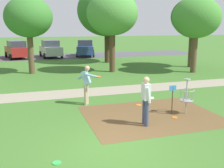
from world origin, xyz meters
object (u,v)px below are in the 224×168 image
parked_car_center_left (17,50)px  disc_golf_basket (185,95)px  parked_car_rightmost (85,48)px  frisbee_far_right (139,105)px  frisbee_by_tee (57,163)px  tree_mid_left (107,11)px  player_foreground_watching (146,98)px  tree_far_center (112,14)px  parked_car_center_right (51,49)px  player_throwing (86,82)px  tree_mid_center (29,17)px  tree_mid_right (196,18)px  tree_far_left (193,17)px  frisbee_mid_grass (175,118)px

parked_car_center_left → disc_golf_basket: bearing=-72.7°
disc_golf_basket → parked_car_rightmost: bearing=88.2°
frisbee_far_right → parked_car_center_left: bearing=105.4°
frisbee_by_tee → parked_car_center_left: (-1.51, 23.91, 0.91)m
tree_mid_left → frisbee_by_tee: bearing=-110.5°
player_foreground_watching → tree_far_center: tree_far_center is taller
parked_car_rightmost → parked_car_center_left: bearing=179.6°
player_foreground_watching → parked_car_center_right: size_ratio=0.39×
player_throwing → tree_mid_center: bearing=103.3°
parked_car_center_left → parked_car_rightmost: size_ratio=1.00×
parked_car_center_right → player_foreground_watching: bearing=-86.8°
frisbee_far_right → tree_mid_left: (2.71, 13.83, 4.69)m
frisbee_far_right → tree_far_center: size_ratio=0.04×
frisbee_by_tee → tree_mid_center: (-0.26, 13.72, 3.93)m
frisbee_far_right → parked_car_center_left: parked_car_center_left is taller
tree_far_center → player_foreground_watching: bearing=-101.8°
disc_golf_basket → tree_mid_center: (-5.45, 11.29, 3.18)m
player_throwing → tree_mid_left: tree_mid_left is taller
tree_mid_center → player_foreground_watching: bearing=-73.8°
frisbee_by_tee → tree_far_center: size_ratio=0.04×
tree_mid_right → parked_car_center_right: tree_mid_right is taller
disc_golf_basket → parked_car_center_left: 22.50m
frisbee_far_right → tree_far_center: 9.74m
tree_far_left → frisbee_by_tee: bearing=-133.8°
disc_golf_basket → tree_far_left: (7.27, 10.57, 3.31)m
frisbee_mid_grass → tree_far_center: (0.91, 10.56, 4.20)m
tree_mid_right → tree_far_left: tree_far_left is taller
tree_mid_center → tree_far_center: tree_far_center is taller
tree_far_left → tree_mid_left: bearing=140.2°
disc_golf_basket → frisbee_by_tee: bearing=-154.9°
frisbee_far_right → tree_far_left: size_ratio=0.04×
tree_mid_center → tree_mid_right: (11.38, -3.12, -0.02)m
frisbee_by_tee → tree_mid_left: bearing=69.5°
parked_car_rightmost → player_foreground_watching: bearing=-96.8°
player_throwing → tree_mid_left: size_ratio=0.24×
frisbee_by_tee → tree_far_left: 18.47m
disc_golf_basket → parked_car_center_left: bearing=107.3°
disc_golf_basket → tree_far_left: 13.25m
parked_car_center_right → tree_far_center: bearing=-72.4°
parked_car_rightmost → parked_car_center_right: bearing=-178.8°
parked_car_center_left → parked_car_center_right: bearing=-2.2°
player_foreground_watching → parked_car_rightmost: parked_car_rightmost is taller
player_foreground_watching → frisbee_far_right: bearing=72.1°
tree_far_left → player_throwing: bearing=-142.5°
tree_far_left → tree_far_center: size_ratio=0.96×
player_throwing → frisbee_far_right: size_ratio=7.28×
tree_far_center → parked_car_rightmost: size_ratio=1.29×
frisbee_by_tee → player_foreground_watching: bearing=28.5°
player_foreground_watching → player_throwing: bearing=114.3°
player_foreground_watching → tree_mid_left: (3.43, 16.09, 3.73)m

